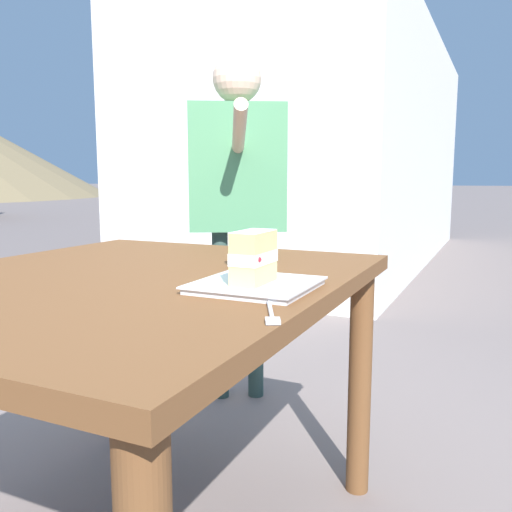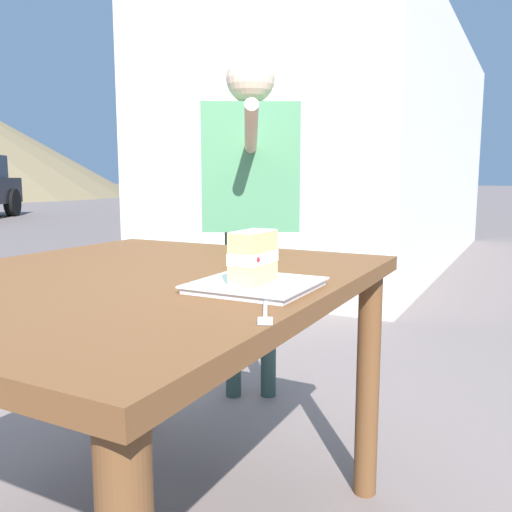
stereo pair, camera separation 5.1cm
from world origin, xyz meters
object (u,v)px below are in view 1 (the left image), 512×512
(dessert_plate, at_px, (256,285))
(coffee_cup, at_px, (245,250))
(dessert_fork, at_px, (271,312))
(diner_person, at_px, (238,174))
(cake_slice, at_px, (254,257))
(patio_table, at_px, (127,316))

(dessert_plate, height_order, coffee_cup, coffee_cup)
(dessert_fork, distance_m, diner_person, 1.43)
(cake_slice, distance_m, dessert_fork, 0.21)
(coffee_cup, bearing_deg, diner_person, 27.92)
(patio_table, xyz_separation_m, coffee_cup, (0.21, -0.22, 0.15))
(patio_table, relative_size, cake_slice, 10.48)
(cake_slice, height_order, diner_person, diner_person)
(patio_table, bearing_deg, dessert_fork, -113.03)
(dessert_plate, xyz_separation_m, dessert_fork, (-0.18, -0.11, -0.00))
(patio_table, xyz_separation_m, dessert_fork, (-0.20, -0.46, 0.11))
(coffee_cup, height_order, diner_person, diner_person)
(dessert_fork, xyz_separation_m, diner_person, (1.23, 0.68, 0.24))
(dessert_plate, relative_size, diner_person, 0.16)
(coffee_cup, xyz_separation_m, diner_person, (0.82, 0.44, 0.20))
(dessert_plate, distance_m, dessert_fork, 0.21)
(dessert_plate, height_order, dessert_fork, dessert_plate)
(dessert_plate, distance_m, coffee_cup, 0.27)
(dessert_fork, bearing_deg, patio_table, 66.97)
(cake_slice, bearing_deg, dessert_plate, 5.80)
(patio_table, bearing_deg, coffee_cup, -45.97)
(patio_table, distance_m, dessert_plate, 0.37)
(patio_table, height_order, coffee_cup, coffee_cup)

